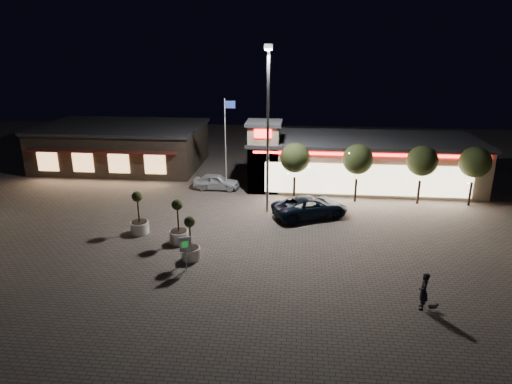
# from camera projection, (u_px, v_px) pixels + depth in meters

# --- Properties ---
(ground) EXTENTS (90.00, 90.00, 0.00)m
(ground) POSITION_uv_depth(u_px,v_px,m) (225.00, 257.00, 27.95)
(ground) COLOR #60574E
(ground) RESTS_ON ground
(retail_building) EXTENTS (20.40, 8.40, 6.10)m
(retail_building) POSITION_uv_depth(u_px,v_px,m) (356.00, 161.00, 41.27)
(retail_building) COLOR tan
(retail_building) RESTS_ON ground
(restaurant_building) EXTENTS (16.40, 11.00, 4.30)m
(restaurant_building) POSITION_uv_depth(u_px,v_px,m) (123.00, 146.00, 47.41)
(restaurant_building) COLOR #382D23
(restaurant_building) RESTS_ON ground
(floodlight_pole) EXTENTS (0.60, 0.40, 12.38)m
(floodlight_pole) POSITION_uv_depth(u_px,v_px,m) (268.00, 121.00, 33.07)
(floodlight_pole) COLOR gray
(floodlight_pole) RESTS_ON ground
(flagpole) EXTENTS (0.95, 0.10, 8.00)m
(flagpole) POSITION_uv_depth(u_px,v_px,m) (226.00, 137.00, 38.88)
(flagpole) COLOR white
(flagpole) RESTS_ON ground
(string_tree_a) EXTENTS (2.42, 2.42, 4.79)m
(string_tree_a) POSITION_uv_depth(u_px,v_px,m) (295.00, 158.00, 36.82)
(string_tree_a) COLOR #332319
(string_tree_a) RESTS_ON ground
(string_tree_b) EXTENTS (2.42, 2.42, 4.79)m
(string_tree_b) POSITION_uv_depth(u_px,v_px,m) (358.00, 159.00, 36.35)
(string_tree_b) COLOR #332319
(string_tree_b) RESTS_ON ground
(string_tree_c) EXTENTS (2.42, 2.42, 4.79)m
(string_tree_c) POSITION_uv_depth(u_px,v_px,m) (422.00, 161.00, 35.88)
(string_tree_c) COLOR #332319
(string_tree_c) RESTS_ON ground
(string_tree_d) EXTENTS (2.42, 2.42, 4.79)m
(string_tree_d) POSITION_uv_depth(u_px,v_px,m) (475.00, 162.00, 35.51)
(string_tree_d) COLOR #332319
(string_tree_d) RESTS_ON ground
(pickup_truck) EXTENTS (6.30, 4.78, 1.59)m
(pickup_truck) POSITION_uv_depth(u_px,v_px,m) (311.00, 207.00, 34.04)
(pickup_truck) COLOR black
(pickup_truck) RESTS_ON ground
(white_sedan) EXTENTS (4.08, 1.70, 1.38)m
(white_sedan) POSITION_uv_depth(u_px,v_px,m) (216.00, 182.00, 40.35)
(white_sedan) COLOR silver
(white_sedan) RESTS_ON ground
(pedestrian) EXTENTS (0.61, 0.79, 1.93)m
(pedestrian) POSITION_uv_depth(u_px,v_px,m) (424.00, 291.00, 22.31)
(pedestrian) COLOR black
(pedestrian) RESTS_ON ground
(dog) EXTENTS (0.49, 0.26, 0.26)m
(dog) POSITION_uv_depth(u_px,v_px,m) (434.00, 306.00, 22.37)
(dog) COLOR #59514C
(dog) RESTS_ON ground
(planter_left) EXTENTS (1.23, 1.23, 3.03)m
(planter_left) POSITION_uv_depth(u_px,v_px,m) (139.00, 221.00, 31.08)
(planter_left) COLOR white
(planter_left) RESTS_ON ground
(planter_mid) EXTENTS (1.13, 1.13, 2.77)m
(planter_mid) POSITION_uv_depth(u_px,v_px,m) (191.00, 246.00, 27.42)
(planter_mid) COLOR white
(planter_mid) RESTS_ON ground
(planter_right) EXTENTS (1.23, 1.23, 3.01)m
(planter_right) POSITION_uv_depth(u_px,v_px,m) (179.00, 229.00, 29.63)
(planter_right) COLOR white
(planter_right) RESTS_ON ground
(valet_sign) EXTENTS (0.65, 0.32, 2.07)m
(valet_sign) POSITION_uv_depth(u_px,v_px,m) (185.00, 247.00, 25.94)
(valet_sign) COLOR gray
(valet_sign) RESTS_ON ground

